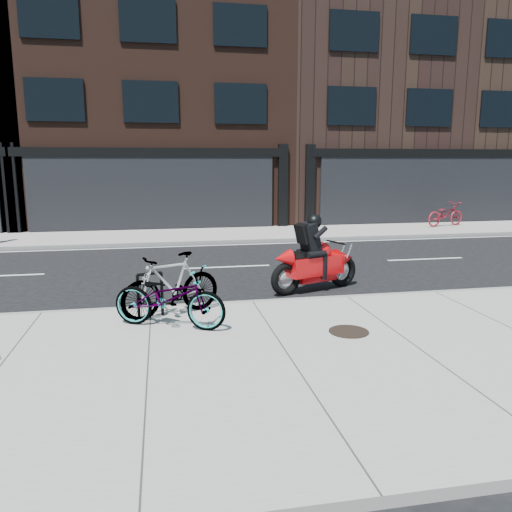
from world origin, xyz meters
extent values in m
plane|color=black|center=(0.00, 0.00, 0.00)|extent=(120.00, 120.00, 0.00)
cube|color=gray|center=(0.00, -5.00, 0.07)|extent=(60.00, 6.00, 0.13)
cube|color=gray|center=(0.00, 7.75, 0.07)|extent=(60.00, 3.50, 0.13)
cube|color=black|center=(-2.00, 14.50, 7.25)|extent=(12.00, 10.00, 14.50)
cube|color=black|center=(10.00, 14.50, 6.25)|extent=(12.00, 10.00, 12.50)
cylinder|color=black|center=(-2.20, -2.67, 0.53)|extent=(0.06, 0.06, 0.79)
cylinder|color=black|center=(-1.78, -2.53, 0.53)|extent=(0.06, 0.06, 0.79)
cylinder|color=black|center=(-1.99, -2.60, 0.92)|extent=(0.43, 0.19, 0.06)
imported|color=gray|center=(-1.66, -3.25, 0.65)|extent=(2.10, 1.46, 1.05)
imported|color=gray|center=(-1.61, -2.60, 0.71)|extent=(1.97, 1.28, 1.15)
torus|color=black|center=(2.39, -0.63, 0.36)|extent=(0.76, 0.40, 0.75)
torus|color=black|center=(0.88, -1.18, 0.36)|extent=(0.76, 0.40, 0.75)
cube|color=#BA080B|center=(1.63, -0.91, 0.59)|extent=(1.42, 0.86, 0.43)
cone|color=#BA080B|center=(2.44, -0.62, 0.66)|extent=(0.65, 0.64, 0.50)
sphere|color=#BA080B|center=(1.79, -0.85, 0.88)|extent=(0.45, 0.45, 0.45)
cube|color=black|center=(1.31, -1.02, 0.86)|extent=(0.69, 0.51, 0.14)
cylinder|color=silver|center=(0.97, -0.93, 0.34)|extent=(0.62, 0.31, 0.10)
cube|color=black|center=(1.45, -0.97, 1.25)|extent=(0.55, 0.53, 0.67)
cube|color=black|center=(1.28, -1.03, 1.34)|extent=(0.36, 0.41, 0.46)
sphere|color=black|center=(1.58, -0.93, 1.58)|extent=(0.33, 0.33, 0.33)
imported|color=maroon|center=(10.31, 8.08, 0.65)|extent=(2.08, 1.21, 1.04)
cylinder|color=black|center=(1.23, -4.06, 0.14)|extent=(0.66, 0.66, 0.02)
camera|label=1|loc=(-1.74, -11.48, 2.90)|focal=35.00mm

